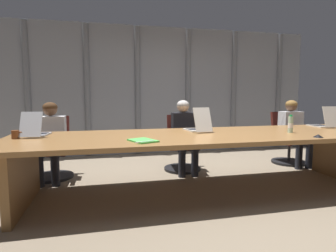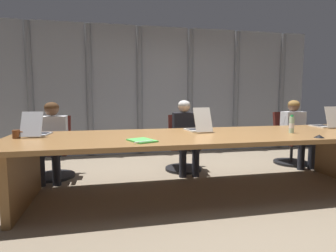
{
  "view_description": "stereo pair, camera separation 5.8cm",
  "coord_description": "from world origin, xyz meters",
  "views": [
    {
      "loc": [
        -1.24,
        -3.19,
        1.22
      ],
      "look_at": [
        -0.47,
        0.11,
        0.85
      ],
      "focal_mm": 29.3,
      "sensor_mm": 36.0,
      "label": 1
    },
    {
      "loc": [
        -1.18,
        -3.2,
        1.22
      ],
      "look_at": [
        -0.47,
        0.11,
        0.85
      ],
      "focal_mm": 29.3,
      "sensor_mm": 36.0,
      "label": 2
    }
  ],
  "objects": [
    {
      "name": "ground_plane",
      "position": [
        0.0,
        0.0,
        0.0
      ],
      "size": [
        13.23,
        13.23,
        0.0
      ],
      "primitive_type": "plane",
      "color": "#7F705B"
    },
    {
      "name": "conference_table",
      "position": [
        0.0,
        0.0,
        0.62
      ],
      "size": [
        4.75,
        1.36,
        0.75
      ],
      "color": "olive",
      "rests_on": "ground_plane"
    },
    {
      "name": "curtain_backdrop",
      "position": [
        0.0,
        2.59,
        1.33
      ],
      "size": [
        6.61,
        0.17,
        2.65
      ],
      "color": "gray",
      "rests_on": "ground_plane"
    },
    {
      "name": "laptop_left_end",
      "position": [
        -2.03,
        0.29,
        0.8
      ],
      "size": [
        0.28,
        0.46,
        0.29
      ],
      "rotation": [
        0.0,
        0.0,
        1.47
      ],
      "color": "#A8ADB7",
      "rests_on": "conference_table"
    },
    {
      "name": "laptop_left_mid",
      "position": [
        -0.03,
        0.27,
        0.81
      ],
      "size": [
        0.28,
        0.49,
        0.32
      ],
      "rotation": [
        0.0,
        0.0,
        1.68
      ],
      "color": "beige",
      "rests_on": "conference_table"
    },
    {
      "name": "laptop_center",
      "position": [
        2.01,
        0.32,
        0.81
      ],
      "size": [
        0.25,
        0.43,
        0.32
      ],
      "rotation": [
        0.0,
        0.0,
        1.54
      ],
      "color": "beige",
      "rests_on": "conference_table"
    },
    {
      "name": "office_chair_left_end",
      "position": [
        -2.01,
        1.13,
        0.34
      ],
      "size": [
        0.6,
        0.6,
        0.92
      ],
      "rotation": [
        0.0,
        0.0,
        -1.65
      ],
      "color": "#511E19",
      "rests_on": "ground_plane"
    },
    {
      "name": "office_chair_left_mid",
      "position": [
        0.0,
        1.13,
        0.34
      ],
      "size": [
        0.6,
        0.6,
        0.9
      ],
      "rotation": [
        0.0,
        0.0,
        -1.64
      ],
      "color": "#511E19",
      "rests_on": "ground_plane"
    },
    {
      "name": "office_chair_center",
      "position": [
        2.01,
        1.13,
        0.34
      ],
      "size": [
        0.6,
        0.61,
        0.93
      ],
      "rotation": [
        0.0,
        0.0,
        -1.41
      ],
      "color": "#511E19",
      "rests_on": "ground_plane"
    },
    {
      "name": "person_left_end",
      "position": [
        -2.01,
        0.98,
        0.65
      ],
      "size": [
        0.41,
        0.55,
        1.13
      ],
      "rotation": [
        0.0,
        0.0,
        -1.57
      ],
      "color": "silver",
      "rests_on": "ground_plane"
    },
    {
      "name": "person_left_mid",
      "position": [
        -0.0,
        0.98,
        0.65
      ],
      "size": [
        0.39,
        0.56,
        1.15
      ],
      "rotation": [
        0.0,
        0.0,
        -1.63
      ],
      "color": "black",
      "rests_on": "ground_plane"
    },
    {
      "name": "person_center",
      "position": [
        2.01,
        0.98,
        0.65
      ],
      "size": [
        0.38,
        0.55,
        1.15
      ],
      "rotation": [
        0.0,
        0.0,
        -1.56
      ],
      "color": "silver",
      "rests_on": "ground_plane"
    },
    {
      "name": "water_bottle_primary",
      "position": [
        1.09,
        -0.13,
        0.85
      ],
      "size": [
        0.06,
        0.06,
        0.23
      ],
      "color": "#ADD1B2",
      "rests_on": "conference_table"
    },
    {
      "name": "coffee_mug_near",
      "position": [
        -2.2,
        0.11,
        0.79
      ],
      "size": [
        0.13,
        0.08,
        0.09
      ],
      "color": "brown",
      "rests_on": "conference_table"
    },
    {
      "name": "conference_mic_left_side",
      "position": [
        1.15,
        -0.55,
        0.76
      ],
      "size": [
        0.11,
        0.11,
        0.03
      ],
      "primitive_type": "cone",
      "color": "black",
      "rests_on": "conference_table"
    },
    {
      "name": "spiral_notepad",
      "position": [
        -0.85,
        -0.38,
        0.76
      ],
      "size": [
        0.32,
        0.37,
        0.03
      ],
      "rotation": [
        0.0,
        0.0,
        0.4
      ],
      "color": "#4CB74C",
      "rests_on": "conference_table"
    }
  ]
}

